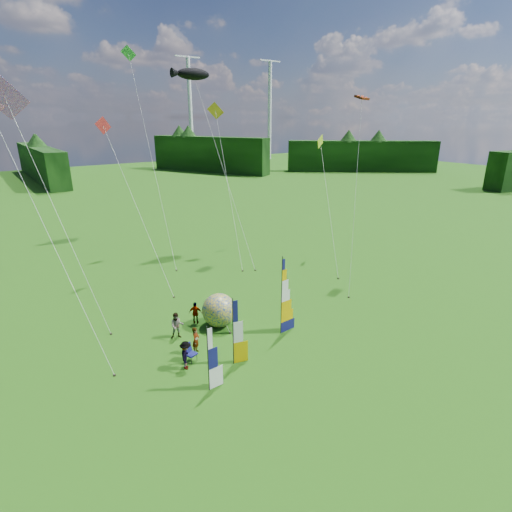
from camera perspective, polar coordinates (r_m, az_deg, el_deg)
ground at (r=24.03m, az=7.79°, el=-14.63°), size 220.00×220.00×0.00m
treeline_ring at (r=22.06m, az=8.25°, el=-5.96°), size 210.00×210.00×8.00m
turbine_left at (r=137.83m, az=1.96°, el=19.90°), size 8.00×1.20×30.00m
turbine_right at (r=130.37m, az=-9.35°, el=19.72°), size 8.00×1.20×30.00m
feather_banner_main at (r=25.33m, az=3.66°, el=-5.93°), size 1.39×0.18×5.13m
side_banner_left at (r=22.60m, az=-3.29°, el=-10.93°), size 1.08×0.37×3.95m
side_banner_far at (r=20.82m, az=-6.86°, el=-14.57°), size 1.05×0.12×3.56m
bol_inflatable at (r=26.97m, az=-5.30°, el=-7.71°), size 2.96×2.96×2.27m
spectator_a at (r=24.38m, az=-8.59°, el=-11.80°), size 0.72×0.71×1.67m
spectator_b at (r=26.05m, az=-11.23°, el=-9.73°), size 0.94×0.71×1.73m
spectator_c at (r=23.10m, az=-10.00°, el=-13.79°), size 0.91×1.14×1.68m
spectator_d at (r=27.57m, az=-8.63°, el=-8.06°), size 0.95×0.86×1.56m
camp_chair at (r=23.81m, az=-9.27°, el=-13.52°), size 0.79×0.79×1.07m
kite_whale at (r=39.18m, az=-4.79°, el=13.70°), size 4.27×14.99×19.18m
kite_rainbow_delta at (r=27.39m, az=-26.49°, el=6.63°), size 7.48×9.82×16.57m
kite_parafoil at (r=32.93m, az=14.13°, el=9.76°), size 9.28×8.90×16.45m
small_kite_red at (r=33.35m, az=-16.65°, el=7.40°), size 6.97×11.58×13.89m
small_kite_orange at (r=38.57m, az=-3.98°, el=10.73°), size 9.32×12.27×15.31m
small_kite_yellow at (r=37.42m, az=10.41°, el=7.82°), size 9.44×11.02×12.25m
small_kite_pink at (r=23.40m, az=-27.22°, el=2.84°), size 6.08×9.02×15.13m
small_kite_green at (r=40.13m, az=-14.76°, el=14.20°), size 7.45×13.55×20.46m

